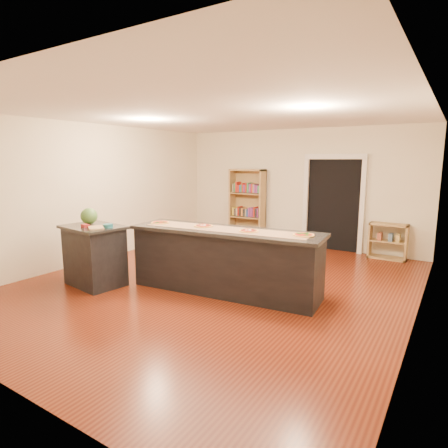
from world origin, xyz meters
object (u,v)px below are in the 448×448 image
Objects in this scene: side_counter at (95,255)px; watermelon at (89,216)px; bookshelf at (247,205)px; low_shelf at (388,241)px; kitchen_island at (225,260)px; waste_bin at (274,238)px.

watermelon is (-0.17, 0.07, 0.64)m from side_counter.
bookshelf is 6.67× the size of watermelon.
side_counter reaches higher than low_shelf.
waste_bin is at bearing 96.13° from kitchen_island.
low_shelf is at bearing 47.23° from watermelon.
side_counter is at bearing -95.88° from bookshelf.
side_counter reaches higher than waste_bin.
low_shelf is at bearing 56.76° from kitchen_island.
waste_bin is at bearing 80.93° from side_counter.
kitchen_island is at bearing 31.46° from side_counter.
kitchen_island reaches higher than side_counter.
side_counter is 4.46m from bookshelf.
side_counter is at bearing -21.04° from watermelon.
low_shelf is at bearing 56.90° from side_counter.
side_counter is 0.66m from watermelon.
kitchen_island is 3.99m from low_shelf.
side_counter is at bearing -107.07° from waste_bin.
side_counter is (-2.02, -0.88, -0.00)m from kitchen_island.
bookshelf is at bearing 168.52° from waste_bin.
side_counter is 2.79× the size of waste_bin.
bookshelf reaches higher than kitchen_island.
kitchen_island reaches higher than waste_bin.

